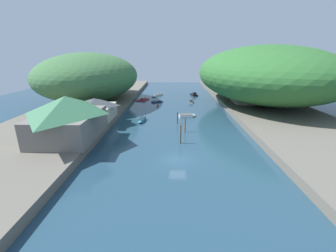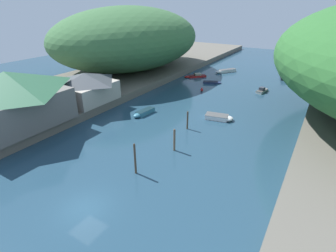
{
  "view_description": "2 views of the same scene",
  "coord_description": "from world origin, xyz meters",
  "views": [
    {
      "loc": [
        -0.87,
        -29.87,
        14.76
      ],
      "look_at": [
        -1.65,
        11.56,
        1.46
      ],
      "focal_mm": 24.0,
      "sensor_mm": 36.0,
      "label": 1
    },
    {
      "loc": [
        14.98,
        -10.98,
        15.84
      ],
      "look_at": [
        -2.1,
        17.1,
        0.3
      ],
      "focal_mm": 28.0,
      "sensor_mm": 36.0,
      "label": 2
    }
  ],
  "objects": [
    {
      "name": "mooring_post_second",
      "position": [
        1.69,
        12.29,
        1.41
      ],
      "size": [
        0.26,
        0.26,
        2.81
      ],
      "color": "brown",
      "rests_on": "water_surface"
    },
    {
      "name": "left_bank",
      "position": [
        -24.89,
        30.0,
        0.65
      ],
      "size": [
        22.0,
        120.0,
        1.3
      ],
      "color": "#666056",
      "rests_on": "ground"
    },
    {
      "name": "hillside_left",
      "position": [
        -25.99,
        38.83,
        8.31
      ],
      "size": [
        28.49,
        39.89,
        14.02
      ],
      "color": "#3D6B3D",
      "rests_on": "left_bank"
    },
    {
      "name": "boat_moored_right",
      "position": [
        3.0,
        23.65,
        0.34
      ],
      "size": [
        4.34,
        2.44,
        0.69
      ],
      "rotation": [
        0.0,
        0.0,
        4.9
      ],
      "color": "white",
      "rests_on": "water_surface"
    },
    {
      "name": "mooring_post_nearest",
      "position": [
        0.61,
        6.29,
        1.73
      ],
      "size": [
        0.22,
        0.22,
        3.45
      ],
      "color": "#4C3D2D",
      "rests_on": "water_surface"
    },
    {
      "name": "boat_far_right_bank",
      "position": [
        -6.62,
        51.86,
        0.36
      ],
      "size": [
        4.18,
        5.61,
        0.73
      ],
      "rotation": [
        0.0,
        0.0,
        2.58
      ],
      "color": "white",
      "rests_on": "water_surface"
    },
    {
      "name": "boat_white_cruiser",
      "position": [
        -5.43,
        41.2,
        0.19
      ],
      "size": [
        4.12,
        2.97,
        0.4
      ],
      "rotation": [
        0.0,
        0.0,
        5.16
      ],
      "color": "navy",
      "rests_on": "water_surface"
    },
    {
      "name": "person_on_quay",
      "position": [
        -15.73,
        5.75,
        2.28
      ],
      "size": [
        0.26,
        0.4,
        1.69
      ],
      "rotation": [
        0.0,
        0.0,
        1.67
      ],
      "color": "#282D3D",
      "rests_on": "left_bank"
    },
    {
      "name": "waterfront_building",
      "position": [
        -18.03,
        5.31,
        4.98
      ],
      "size": [
        9.86,
        13.41,
        7.08
      ],
      "color": "slate",
      "rests_on": "left_bank"
    },
    {
      "name": "mooring_post_middle",
      "position": [
        0.31,
        18.25,
        1.31
      ],
      "size": [
        0.23,
        0.23,
        2.62
      ],
      "color": "#4C3D2D",
      "rests_on": "water_surface"
    },
    {
      "name": "boathouse_shed",
      "position": [
        -17.43,
        16.86,
        3.65
      ],
      "size": [
        8.0,
        8.81,
        4.53
      ],
      "color": "#B2A899",
      "rests_on": "left_bank"
    },
    {
      "name": "boat_small_dinghy",
      "position": [
        -7.86,
        19.13,
        0.33
      ],
      "size": [
        1.59,
        4.27,
        0.68
      ],
      "rotation": [
        0.0,
        0.0,
        3.03
      ],
      "color": "teal",
      "rests_on": "water_surface"
    },
    {
      "name": "boat_red_skiff",
      "position": [
        -10.97,
        43.91,
        0.27
      ],
      "size": [
        4.65,
        4.55,
        0.88
      ],
      "rotation": [
        0.0,
        0.0,
        2.34
      ],
      "color": "red",
      "rests_on": "water_surface"
    },
    {
      "name": "boat_near_quay",
      "position": [
        5.23,
        40.69,
        0.32
      ],
      "size": [
        1.9,
        3.91,
        1.02
      ],
      "rotation": [
        0.0,
        0.0,
        6.09
      ],
      "color": "silver",
      "rests_on": "water_surface"
    },
    {
      "name": "boat_far_upstream",
      "position": [
        7.15,
        53.86,
        0.4
      ],
      "size": [
        2.91,
        5.3,
        1.33
      ],
      "rotation": [
        0.0,
        0.0,
        0.23
      ],
      "color": "black",
      "rests_on": "water_surface"
    },
    {
      "name": "water_surface",
      "position": [
        0.0,
        30.0,
        0.0
      ],
      "size": [
        130.0,
        130.0,
        0.0
      ],
      "primitive_type": "plane",
      "color": "#234256",
      "rests_on": "ground"
    },
    {
      "name": "channel_buoy_near",
      "position": [
        -5.12,
        34.88,
        0.32
      ],
      "size": [
        0.55,
        0.55,
        0.82
      ],
      "color": "red",
      "rests_on": "water_surface"
    }
  ]
}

